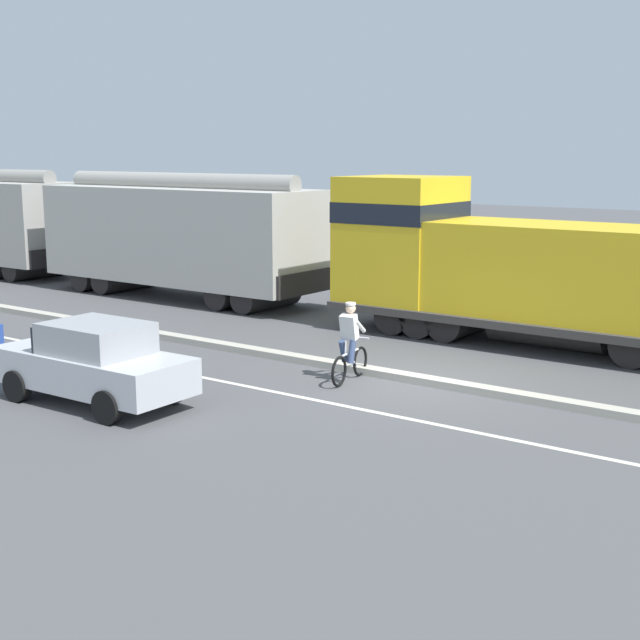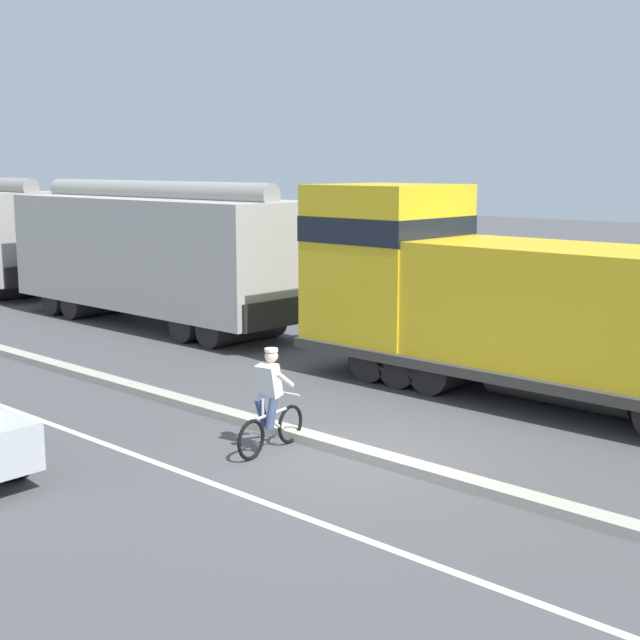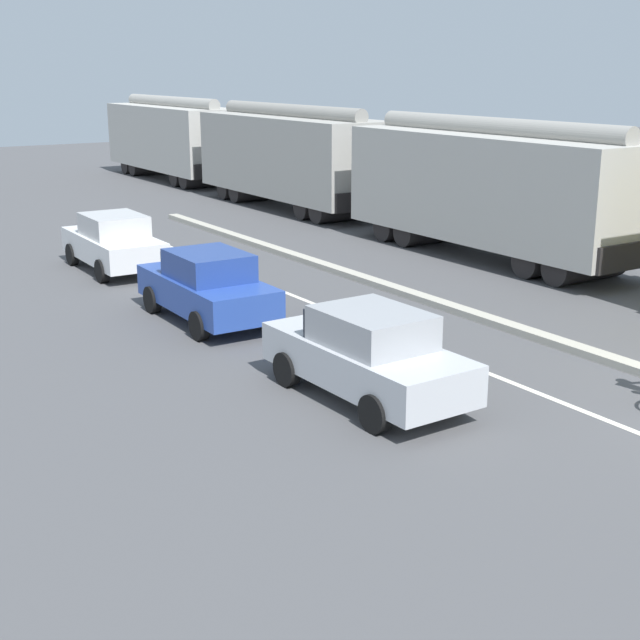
{
  "view_description": "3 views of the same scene",
  "coord_description": "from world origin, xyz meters",
  "views": [
    {
      "loc": [
        -16.17,
        -9.3,
        4.88
      ],
      "look_at": [
        -0.71,
        1.98,
        1.24
      ],
      "focal_mm": 50.0,
      "sensor_mm": 36.0,
      "label": 1
    },
    {
      "loc": [
        -10.47,
        -8.94,
        4.62
      ],
      "look_at": [
        1.59,
        2.24,
        1.75
      ],
      "focal_mm": 50.0,
      "sensor_mm": 36.0,
      "label": 2
    },
    {
      "loc": [
        -13.78,
        -7.56,
        5.6
      ],
      "look_at": [
        -4.94,
        6.03,
        0.98
      ],
      "focal_mm": 50.0,
      "sensor_mm": 36.0,
      "label": 3
    }
  ],
  "objects": [
    {
      "name": "median_curb",
      "position": [
        0.0,
        6.0,
        0.08
      ],
      "size": [
        0.36,
        36.0,
        0.16
      ],
      "primitive_type": "cube",
      "color": "#B2AD9E",
      "rests_on": "ground"
    },
    {
      "name": "lane_stripe",
      "position": [
        -2.4,
        6.0,
        0.0
      ],
      "size": [
        0.14,
        36.0,
        0.01
      ],
      "primitive_type": "cube",
      "color": "silver",
      "rests_on": "ground"
    },
    {
      "name": "hopper_car_lead",
      "position": [
        5.06,
        12.02,
        2.08
      ],
      "size": [
        2.9,
        10.6,
        4.18
      ],
      "color": "#AAA8A0",
      "rests_on": "ground"
    },
    {
      "name": "hopper_car_middle",
      "position": [
        5.06,
        23.62,
        2.08
      ],
      "size": [
        2.9,
        10.6,
        4.18
      ],
      "color": "#A09E96",
      "rests_on": "ground"
    },
    {
      "name": "hopper_car_trailing",
      "position": [
        5.06,
        35.22,
        2.08
      ],
      "size": [
        2.9,
        10.6,
        4.18
      ],
      "color": "#B1AFA7",
      "rests_on": "ground"
    },
    {
      "name": "parked_car_silver",
      "position": [
        -5.11,
        4.27,
        0.82
      ],
      "size": [
        1.91,
        4.24,
        1.62
      ],
      "color": "#B7BABF",
      "rests_on": "ground"
    },
    {
      "name": "parked_car_blue",
      "position": [
        -5.24,
        10.27,
        0.82
      ],
      "size": [
        1.88,
        4.22,
        1.62
      ],
      "color": "#28479E",
      "rests_on": "ground"
    },
    {
      "name": "parked_car_white",
      "position": [
        -5.14,
        16.47,
        0.82
      ],
      "size": [
        1.88,
        4.22,
        1.62
      ],
      "color": "silver",
      "rests_on": "ground"
    }
  ]
}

